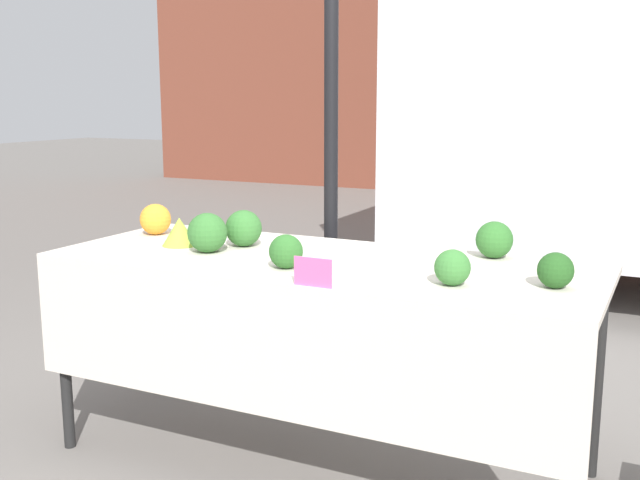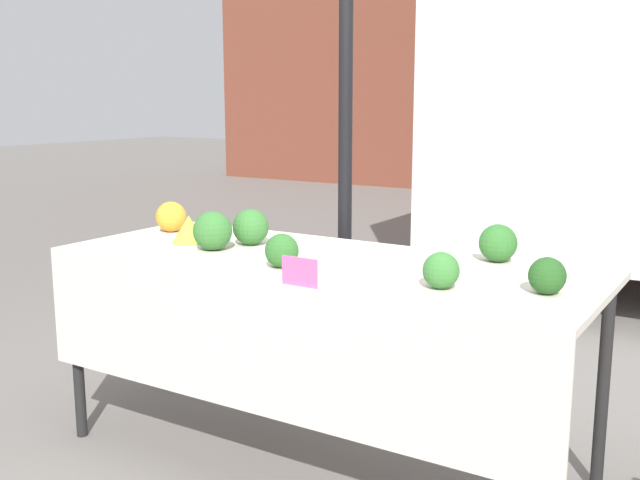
# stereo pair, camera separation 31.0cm
# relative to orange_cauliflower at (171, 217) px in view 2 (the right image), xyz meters

# --- Properties ---
(ground_plane) EXTENTS (40.00, 40.00, 0.00)m
(ground_plane) POSITION_rel_orange_cauliflower_xyz_m (0.97, -0.15, -0.98)
(ground_plane) COLOR slate
(tent_pole) EXTENTS (0.07, 0.07, 2.46)m
(tent_pole) POSITION_rel_orange_cauliflower_xyz_m (0.71, 0.50, 0.24)
(tent_pole) COLOR black
(tent_pole) RESTS_ON ground_plane
(market_table) EXTENTS (2.29, 0.89, 0.91)m
(market_table) POSITION_rel_orange_cauliflower_xyz_m (0.97, -0.22, -0.18)
(market_table) COLOR beige
(market_table) RESTS_ON ground_plane
(orange_cauliflower) EXTENTS (0.15, 0.15, 0.15)m
(orange_cauliflower) POSITION_rel_orange_cauliflower_xyz_m (0.00, 0.00, 0.00)
(orange_cauliflower) COLOR orange
(orange_cauliflower) RESTS_ON market_table
(romanesco_head) EXTENTS (0.16, 0.16, 0.13)m
(romanesco_head) POSITION_rel_orange_cauliflower_xyz_m (0.27, -0.17, -0.01)
(romanesco_head) COLOR #93B238
(romanesco_head) RESTS_ON market_table
(broccoli_head_0) EXTENTS (0.17, 0.17, 0.17)m
(broccoli_head_0) POSITION_rel_orange_cauliflower_xyz_m (0.47, -0.25, 0.01)
(broccoli_head_0) COLOR #336B2D
(broccoli_head_0) RESTS_ON market_table
(broccoli_head_1) EXTENTS (0.16, 0.16, 0.16)m
(broccoli_head_1) POSITION_rel_orange_cauliflower_xyz_m (1.62, 0.18, 0.00)
(broccoli_head_1) COLOR #2D6628
(broccoli_head_1) RESTS_ON market_table
(broccoli_head_2) EXTENTS (0.13, 0.13, 0.13)m
(broccoli_head_2) POSITION_rel_orange_cauliflower_xyz_m (1.59, -0.34, -0.01)
(broccoli_head_2) COLOR #387533
(broccoli_head_2) RESTS_ON market_table
(broccoli_head_3) EXTENTS (0.17, 0.17, 0.17)m
(broccoli_head_3) POSITION_rel_orange_cauliflower_xyz_m (0.54, -0.06, 0.01)
(broccoli_head_3) COLOR #336B2D
(broccoli_head_3) RESTS_ON market_table
(broccoli_head_4) EXTENTS (0.13, 0.13, 0.13)m
(broccoli_head_4) POSITION_rel_orange_cauliflower_xyz_m (1.93, -0.22, -0.01)
(broccoli_head_4) COLOR #23511E
(broccoli_head_4) RESTS_ON market_table
(broccoli_head_5) EXTENTS (0.14, 0.14, 0.14)m
(broccoli_head_5) POSITION_rel_orange_cauliflower_xyz_m (0.93, -0.37, -0.01)
(broccoli_head_5) COLOR #2D6628
(broccoli_head_5) RESTS_ON market_table
(price_sign) EXTENTS (0.15, 0.01, 0.11)m
(price_sign) POSITION_rel_orange_cauliflower_xyz_m (1.15, -0.58, -0.02)
(price_sign) COLOR #F45B9E
(price_sign) RESTS_ON market_table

